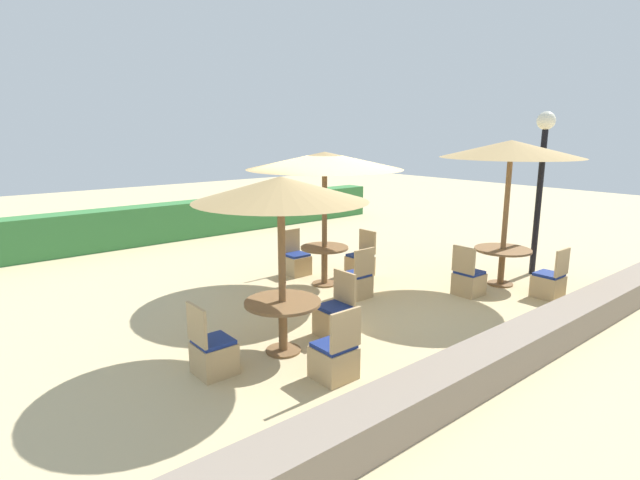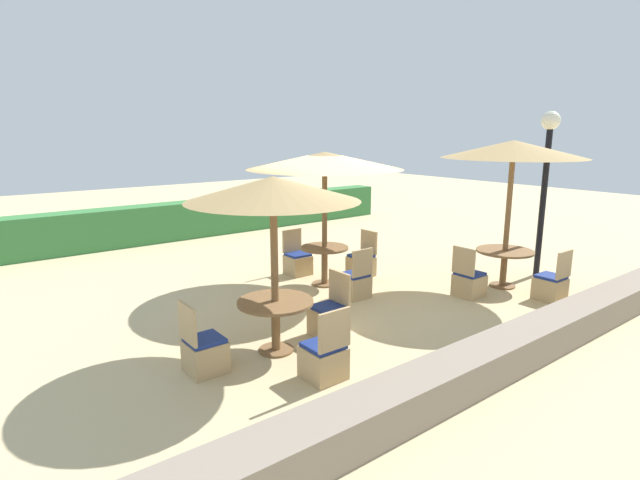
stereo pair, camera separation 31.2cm
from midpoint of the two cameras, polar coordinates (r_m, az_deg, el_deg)
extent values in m
plane|color=#C6B284|center=(9.34, 3.23, -6.04)|extent=(40.00, 40.00, 0.00)
cube|color=#387A3D|center=(14.52, -13.50, 2.38)|extent=(13.00, 0.70, 1.00)
cube|color=gray|center=(7.13, 22.90, -11.17)|extent=(10.00, 0.56, 0.44)
cylinder|color=black|center=(11.09, 24.85, 3.75)|extent=(0.12, 0.12, 3.00)
sphere|color=silver|center=(11.00, 25.64, 12.22)|extent=(0.36, 0.36, 0.36)
cylinder|color=brown|center=(10.07, 21.51, 2.39)|extent=(0.10, 0.10, 2.70)
cone|color=tan|center=(9.94, 22.10, 9.61)|extent=(2.59, 2.59, 0.32)
cylinder|color=brown|center=(10.37, 20.92, -4.89)|extent=(0.48, 0.48, 0.03)
cylinder|color=brown|center=(10.28, 21.06, -3.15)|extent=(0.12, 0.12, 0.68)
cylinder|color=brown|center=(10.19, 21.22, -1.20)|extent=(1.06, 1.06, 0.04)
cube|color=tan|center=(9.86, 25.61, -5.05)|extent=(0.46, 0.46, 0.40)
cube|color=navy|center=(9.80, 25.73, -3.79)|extent=(0.42, 0.42, 0.05)
cube|color=tan|center=(9.65, 26.98, -2.53)|extent=(0.46, 0.04, 0.48)
cube|color=tan|center=(9.53, 17.58, -4.97)|extent=(0.46, 0.46, 0.40)
cube|color=navy|center=(9.47, 17.67, -3.67)|extent=(0.42, 0.42, 0.05)
cube|color=tan|center=(9.23, 17.03, -2.33)|extent=(0.04, 0.46, 0.48)
cylinder|color=brown|center=(6.61, -3.87, -3.42)|extent=(0.10, 0.10, 2.31)
cone|color=tan|center=(6.40, -4.01, 5.87)|extent=(2.27, 2.27, 0.32)
cylinder|color=brown|center=(7.01, -3.73, -12.41)|extent=(0.48, 0.48, 0.03)
cylinder|color=brown|center=(6.88, -3.77, -9.93)|extent=(0.12, 0.12, 0.69)
cylinder|color=brown|center=(6.75, -3.81, -7.08)|extent=(1.03, 1.03, 0.04)
cube|color=tan|center=(7.44, 2.18, -9.33)|extent=(0.46, 0.46, 0.40)
cube|color=navy|center=(7.36, 2.20, -7.71)|extent=(0.42, 0.42, 0.05)
cube|color=tan|center=(7.40, 3.47, -5.43)|extent=(0.04, 0.46, 0.48)
cube|color=tan|center=(6.51, -11.58, -12.92)|extent=(0.46, 0.46, 0.40)
cube|color=navy|center=(6.41, -11.67, -11.10)|extent=(0.42, 0.42, 0.05)
cube|color=tan|center=(6.23, -13.53, -9.27)|extent=(0.04, 0.46, 0.48)
cube|color=tan|center=(6.23, 1.86, -13.83)|extent=(0.46, 0.46, 0.40)
cube|color=navy|center=(6.14, 1.87, -11.95)|extent=(0.42, 0.42, 0.05)
cube|color=tan|center=(5.88, 3.21, -10.26)|extent=(0.46, 0.04, 0.48)
cylinder|color=brown|center=(9.52, 1.47, 2.07)|extent=(0.10, 0.10, 2.49)
cone|color=tan|center=(9.37, 1.51, 9.08)|extent=(2.94, 2.94, 0.32)
cylinder|color=brown|center=(9.81, 1.43, -5.00)|extent=(0.48, 0.48, 0.03)
cylinder|color=brown|center=(9.71, 1.44, -3.07)|extent=(0.12, 0.12, 0.72)
cylinder|color=brown|center=(9.62, 1.45, -0.90)|extent=(0.92, 0.92, 0.04)
cube|color=tan|center=(10.38, 5.56, -3.01)|extent=(0.46, 0.46, 0.40)
cube|color=navy|center=(10.32, 5.59, -1.80)|extent=(0.42, 0.42, 0.05)
cube|color=tan|center=(10.40, 6.46, -0.21)|extent=(0.04, 0.46, 0.48)
cube|color=tan|center=(9.06, 4.93, -5.32)|extent=(0.46, 0.46, 0.40)
cube|color=navy|center=(8.99, 4.95, -3.96)|extent=(0.42, 0.42, 0.05)
cube|color=tan|center=(8.77, 5.91, -2.60)|extent=(0.46, 0.04, 0.48)
cube|color=tan|center=(10.43, -1.68, -2.88)|extent=(0.46, 0.46, 0.40)
cube|color=navy|center=(10.38, -1.69, -1.68)|extent=(0.42, 0.42, 0.05)
cube|color=tan|center=(10.48, -2.37, -0.05)|extent=(0.46, 0.04, 0.48)
camera|label=1|loc=(0.16, -89.06, 0.21)|focal=28.00mm
camera|label=2|loc=(0.16, 90.94, -0.21)|focal=28.00mm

